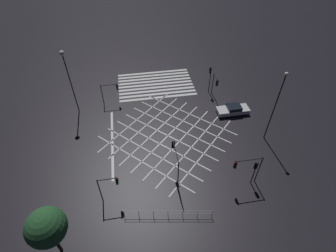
{
  "coord_description": "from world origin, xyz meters",
  "views": [
    {
      "loc": [
        3.99,
        23.56,
        23.96
      ],
      "look_at": [
        0.0,
        0.0,
        1.7
      ],
      "focal_mm": 28.0,
      "sensor_mm": 36.0,
      "label": 1
    }
  ],
  "objects": [
    {
      "name": "traffic_light_median_north",
      "position": [
        0.33,
        6.49,
        3.3
      ],
      "size": [
        0.36,
        3.12,
        4.45
      ],
      "rotation": [
        0.0,
        0.0,
        -1.57
      ],
      "color": "black",
      "rests_on": "ground_plane"
    },
    {
      "name": "street_lamp_west",
      "position": [
        -12.05,
        2.43,
        5.99
      ],
      "size": [
        0.41,
        0.41,
        9.64
      ],
      "color": "black",
      "rests_on": "ground_plane"
    },
    {
      "name": "pedestrian_railing",
      "position": [
        1.87,
        11.01,
        0.67
      ],
      "size": [
        8.44,
        1.47,
        1.05
      ],
      "rotation": [
        0.0,
        0.0,
        2.97
      ],
      "color": "#B7B7BC",
      "rests_on": "ground_plane"
    },
    {
      "name": "street_lamp_east",
      "position": [
        11.72,
        -7.06,
        7.03
      ],
      "size": [
        0.61,
        0.61,
        9.31
      ],
      "color": "black",
      "rests_on": "ground_plane"
    },
    {
      "name": "traffic_light_sw_cross",
      "position": [
        -8.24,
        -7.1,
        2.59
      ],
      "size": [
        0.36,
        2.03,
        3.55
      ],
      "rotation": [
        0.0,
        0.0,
        1.57
      ],
      "color": "black",
      "rests_on": "ground_plane"
    },
    {
      "name": "traffic_light_sw_main",
      "position": [
        -7.77,
        -8.55,
        3.07
      ],
      "size": [
        0.39,
        0.36,
        4.3
      ],
      "color": "black",
      "rests_on": "ground_plane"
    },
    {
      "name": "road_markings",
      "position": [
        0.3,
        -7.47,
        0.0
      ],
      "size": [
        17.89,
        24.74,
        0.01
      ],
      "color": "silver",
      "rests_on": "ground_plane"
    },
    {
      "name": "traffic_light_nw_cross",
      "position": [
        -7.66,
        8.54,
        2.37
      ],
      "size": [
        0.36,
        0.39,
        3.31
      ],
      "rotation": [
        0.0,
        0.0,
        -1.57
      ],
      "color": "black",
      "rests_on": "ground_plane"
    },
    {
      "name": "traffic_light_ne_main",
      "position": [
        7.1,
        8.22,
        2.67
      ],
      "size": [
        2.05,
        0.36,
        3.67
      ],
      "rotation": [
        0.0,
        0.0,
        3.14
      ],
      "color": "black",
      "rests_on": "ground_plane"
    },
    {
      "name": "ground_plane",
      "position": [
        0.0,
        0.0,
        0.0
      ],
      "size": [
        200.0,
        200.0,
        0.0
      ],
      "primitive_type": "plane",
      "color": "black"
    },
    {
      "name": "waiting_car",
      "position": [
        -9.77,
        -2.98,
        0.59
      ],
      "size": [
        4.52,
        1.78,
        1.25
      ],
      "color": "silver",
      "rests_on": "ground_plane"
    },
    {
      "name": "traffic_light_nw_main",
      "position": [
        -6.56,
        8.51,
        2.99
      ],
      "size": [
        3.09,
        0.36,
        4.02
      ],
      "color": "black",
      "rests_on": "ground_plane"
    },
    {
      "name": "street_tree_near",
      "position": [
        11.74,
        12.61,
        4.33
      ],
      "size": [
        3.23,
        3.23,
        5.97
      ],
      "color": "#38281C",
      "rests_on": "ground_plane"
    },
    {
      "name": "traffic_light_se_main",
      "position": [
        6.85,
        -8.2,
        2.41
      ],
      "size": [
        2.5,
        0.36,
        3.29
      ],
      "rotation": [
        0.0,
        0.0,
        3.14
      ],
      "color": "black",
      "rests_on": "ground_plane"
    }
  ]
}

